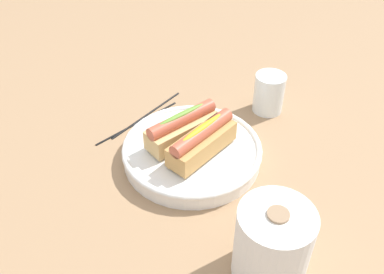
{
  "coord_description": "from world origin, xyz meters",
  "views": [
    {
      "loc": [
        0.4,
        0.46,
        0.56
      ],
      "look_at": [
        0.01,
        -0.01,
        0.06
      ],
      "focal_mm": 38.91,
      "sensor_mm": 36.0,
      "label": 1
    }
  ],
  "objects_px": {
    "hotdog_back": "(202,141)",
    "serving_bowl": "(192,151)",
    "chopstick_near": "(138,122)",
    "chopstick_far": "(146,114)",
    "hotdog_front": "(182,127)",
    "water_glass": "(269,94)",
    "paper_towel_roll": "(272,245)"
  },
  "relations": [
    {
      "from": "paper_towel_roll",
      "to": "chopstick_far",
      "type": "relative_size",
      "value": 0.61
    },
    {
      "from": "serving_bowl",
      "to": "water_glass",
      "type": "bearing_deg",
      "value": -175.14
    },
    {
      "from": "serving_bowl",
      "to": "hotdog_front",
      "type": "bearing_deg",
      "value": -85.57
    },
    {
      "from": "hotdog_back",
      "to": "paper_towel_roll",
      "type": "distance_m",
      "value": 0.25
    },
    {
      "from": "water_glass",
      "to": "chopstick_far",
      "type": "xyz_separation_m",
      "value": [
        0.23,
        -0.16,
        -0.04
      ]
    },
    {
      "from": "serving_bowl",
      "to": "paper_towel_roll",
      "type": "height_order",
      "value": "paper_towel_roll"
    },
    {
      "from": "paper_towel_roll",
      "to": "chopstick_near",
      "type": "height_order",
      "value": "paper_towel_roll"
    },
    {
      "from": "hotdog_front",
      "to": "hotdog_back",
      "type": "height_order",
      "value": "same"
    },
    {
      "from": "paper_towel_roll",
      "to": "serving_bowl",
      "type": "bearing_deg",
      "value": -104.66
    },
    {
      "from": "paper_towel_roll",
      "to": "water_glass",
      "type": "bearing_deg",
      "value": -136.91
    },
    {
      "from": "hotdog_front",
      "to": "hotdog_back",
      "type": "distance_m",
      "value": 0.06
    },
    {
      "from": "hotdog_front",
      "to": "chopstick_near",
      "type": "xyz_separation_m",
      "value": [
        0.02,
        -0.14,
        -0.06
      ]
    },
    {
      "from": "water_glass",
      "to": "chopstick_near",
      "type": "xyz_separation_m",
      "value": [
        0.26,
        -0.14,
        -0.04
      ]
    },
    {
      "from": "hotdog_front",
      "to": "water_glass",
      "type": "bearing_deg",
      "value": 178.3
    },
    {
      "from": "serving_bowl",
      "to": "chopstick_far",
      "type": "bearing_deg",
      "value": -93.24
    },
    {
      "from": "hotdog_back",
      "to": "water_glass",
      "type": "height_order",
      "value": "hotdog_back"
    },
    {
      "from": "hotdog_back",
      "to": "chopstick_far",
      "type": "relative_size",
      "value": 0.71
    },
    {
      "from": "serving_bowl",
      "to": "chopstick_near",
      "type": "bearing_deg",
      "value": -83.08
    },
    {
      "from": "chopstick_far",
      "to": "water_glass",
      "type": "bearing_deg",
      "value": 132.83
    },
    {
      "from": "chopstick_near",
      "to": "chopstick_far",
      "type": "relative_size",
      "value": 1.0
    },
    {
      "from": "hotdog_back",
      "to": "serving_bowl",
      "type": "bearing_deg",
      "value": -85.57
    },
    {
      "from": "hotdog_front",
      "to": "chopstick_near",
      "type": "height_order",
      "value": "hotdog_front"
    },
    {
      "from": "chopstick_far",
      "to": "chopstick_near",
      "type": "bearing_deg",
      "value": 9.04
    },
    {
      "from": "hotdog_front",
      "to": "water_glass",
      "type": "xyz_separation_m",
      "value": [
        -0.24,
        0.01,
        -0.02
      ]
    },
    {
      "from": "chopstick_far",
      "to": "hotdog_back",
      "type": "bearing_deg",
      "value": 75.03
    },
    {
      "from": "paper_towel_roll",
      "to": "hotdog_front",
      "type": "bearing_deg",
      "value": -102.96
    },
    {
      "from": "paper_towel_roll",
      "to": "chopstick_far",
      "type": "bearing_deg",
      "value": -100.22
    },
    {
      "from": "hotdog_back",
      "to": "chopstick_near",
      "type": "height_order",
      "value": "hotdog_back"
    },
    {
      "from": "hotdog_back",
      "to": "water_glass",
      "type": "relative_size",
      "value": 1.74
    },
    {
      "from": "serving_bowl",
      "to": "paper_towel_roll",
      "type": "relative_size",
      "value": 2.04
    },
    {
      "from": "chopstick_near",
      "to": "paper_towel_roll",
      "type": "bearing_deg",
      "value": 78.88
    },
    {
      "from": "hotdog_front",
      "to": "chopstick_near",
      "type": "distance_m",
      "value": 0.15
    }
  ]
}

